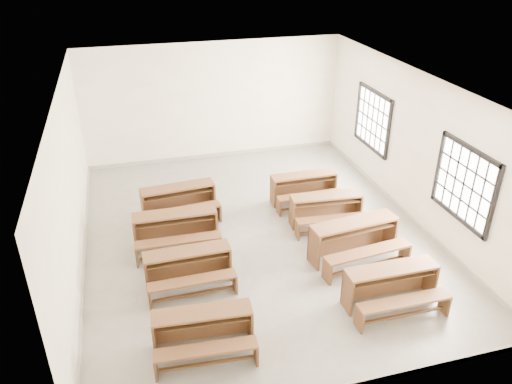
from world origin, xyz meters
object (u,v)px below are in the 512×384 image
object	(u,v)px
desk_set_3	(179,200)
desk_set_7	(304,186)
desk_set_0	(203,328)
desk_set_5	(355,237)
desk_set_2	(176,227)
desk_set_4	(391,284)
desk_set_6	(326,208)
desk_set_1	(188,266)

from	to	relation	value
desk_set_3	desk_set_7	distance (m)	2.92
desk_set_0	desk_set_3	xyz separation A→B (m)	(0.18, 4.09, 0.03)
desk_set_0	desk_set_5	bearing A→B (deg)	30.64
desk_set_2	desk_set_0	bearing A→B (deg)	-88.05
desk_set_2	desk_set_4	distance (m)	4.28
desk_set_0	desk_set_4	size ratio (longest dim) A/B	0.97
desk_set_0	desk_set_6	size ratio (longest dim) A/B	0.97
desk_set_1	desk_set_7	size ratio (longest dim) A/B	1.01
desk_set_2	desk_set_6	world-z (taller)	desk_set_2
desk_set_5	desk_set_7	size ratio (longest dim) A/B	1.19
desk_set_2	desk_set_5	distance (m)	3.54
desk_set_0	desk_set_4	xyz separation A→B (m)	(3.25, 0.18, 0.02)
desk_set_3	desk_set_5	bearing A→B (deg)	-44.21
desk_set_1	desk_set_3	world-z (taller)	desk_set_3
desk_set_1	desk_set_7	xyz separation A→B (m)	(3.08, 2.38, -0.00)
desk_set_4	desk_set_6	size ratio (longest dim) A/B	1.00
desk_set_1	desk_set_6	distance (m)	3.43
desk_set_2	desk_set_6	xyz separation A→B (m)	(3.24, -0.02, -0.03)
desk_set_0	desk_set_3	size ratio (longest dim) A/B	0.92
desk_set_1	desk_set_5	world-z (taller)	desk_set_5
desk_set_3	desk_set_2	bearing A→B (deg)	-105.60
desk_set_2	desk_set_7	world-z (taller)	desk_set_2
desk_set_3	desk_set_5	world-z (taller)	desk_set_5
desk_set_2	desk_set_4	xyz separation A→B (m)	(3.29, -2.75, -0.02)
desk_set_2	desk_set_3	world-z (taller)	desk_set_2
desk_set_7	desk_set_3	bearing A→B (deg)	178.56
desk_set_0	desk_set_3	distance (m)	4.10
desk_set_5	desk_set_3	bearing A→B (deg)	134.57
desk_set_1	desk_set_5	distance (m)	3.23
desk_set_4	desk_set_6	xyz separation A→B (m)	(-0.05, 2.73, -0.01)
desk_set_2	desk_set_7	distance (m)	3.31
desk_set_3	desk_set_4	distance (m)	4.97
desk_set_3	desk_set_6	bearing A→B (deg)	-26.54
desk_set_3	desk_set_5	distance (m)	3.95
desk_set_2	desk_set_5	world-z (taller)	desk_set_5
desk_set_6	desk_set_7	size ratio (longest dim) A/B	1.04
desk_set_1	desk_set_3	bearing A→B (deg)	85.22
desk_set_0	desk_set_1	world-z (taller)	desk_set_1
desk_set_1	desk_set_6	world-z (taller)	desk_set_6
desk_set_5	desk_set_7	distance (m)	2.41
desk_set_4	desk_set_5	bearing A→B (deg)	90.64
desk_set_5	desk_set_6	size ratio (longest dim) A/B	1.14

